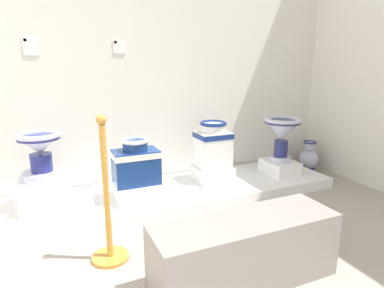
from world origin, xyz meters
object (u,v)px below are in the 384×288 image
at_px(plinth_block_broad_patterned, 212,173).
at_px(museum_bench, 245,250).
at_px(antique_toilet_tall_cobalt, 136,162).
at_px(stanchion_post_near_left, 108,218).
at_px(info_placard_second, 119,46).
at_px(plinth_block_pale_glazed, 45,193).
at_px(antique_toilet_pale_glazed, 40,150).
at_px(plinth_block_leftmost, 280,167).
at_px(info_placard_first, 31,46).
at_px(antique_toilet_broad_patterned, 213,144).
at_px(antique_toilet_leftmost, 282,131).
at_px(plinth_block_tall_cobalt, 137,190).
at_px(decorative_vase_corner, 309,158).

relative_size(plinth_block_broad_patterned, museum_bench, 0.32).
height_order(antique_toilet_tall_cobalt, stanchion_post_near_left, stanchion_post_near_left).
bearing_deg(stanchion_post_near_left, info_placard_second, 72.31).
xyz_separation_m(plinth_block_pale_glazed, museum_bench, (1.07, -1.35, -0.03)).
xyz_separation_m(antique_toilet_pale_glazed, museum_bench, (1.07, -1.35, -0.40)).
height_order(plinth_block_pale_glazed, museum_bench, museum_bench).
distance_m(plinth_block_broad_patterned, plinth_block_leftmost, 0.76).
relative_size(plinth_block_broad_patterned, stanchion_post_near_left, 0.36).
distance_m(plinth_block_pale_glazed, info_placard_first, 1.24).
relative_size(antique_toilet_broad_patterned, antique_toilet_leftmost, 1.00).
bearing_deg(plinth_block_tall_cobalt, plinth_block_leftmost, 0.89).
bearing_deg(plinth_block_tall_cobalt, plinth_block_broad_patterned, 10.15).
xyz_separation_m(plinth_block_pale_glazed, plinth_block_broad_patterned, (1.57, 0.04, -0.06)).
bearing_deg(stanchion_post_near_left, antique_toilet_pale_glazed, 115.40).
distance_m(decorative_vase_corner, museum_bench, 2.36).
bearing_deg(plinth_block_pale_glazed, plinth_block_leftmost, -2.11).
distance_m(plinth_block_broad_patterned, decorative_vase_corner, 1.35).
bearing_deg(antique_toilet_pale_glazed, plinth_block_leftmost, -2.11).
height_order(plinth_block_tall_cobalt, decorative_vase_corner, decorative_vase_corner).
bearing_deg(museum_bench, antique_toilet_broad_patterned, 70.14).
relative_size(antique_toilet_broad_patterned, plinth_block_leftmost, 1.25).
bearing_deg(stanchion_post_near_left, plinth_block_tall_cobalt, 62.01).
bearing_deg(decorative_vase_corner, plinth_block_pale_glazed, -177.77).
bearing_deg(info_placard_second, stanchion_post_near_left, -107.69).
bearing_deg(plinth_block_broad_patterned, antique_toilet_broad_patterned, 0.00).
bearing_deg(antique_toilet_leftmost, plinth_block_leftmost, 0.00).
relative_size(plinth_block_leftmost, stanchion_post_near_left, 0.38).
height_order(plinth_block_pale_glazed, stanchion_post_near_left, stanchion_post_near_left).
bearing_deg(decorative_vase_corner, museum_bench, -141.69).
height_order(antique_toilet_leftmost, info_placard_second, info_placard_second).
distance_m(plinth_block_tall_cobalt, plinth_block_leftmost, 1.58).
bearing_deg(info_placard_first, plinth_block_leftmost, -11.53).
xyz_separation_m(antique_toilet_tall_cobalt, info_placard_first, (-0.74, 0.50, 0.98)).
bearing_deg(plinth_block_broad_patterned, antique_toilet_leftmost, -9.32).
relative_size(plinth_block_pale_glazed, plinth_block_tall_cobalt, 0.97).
bearing_deg(info_placard_first, museum_bench, -58.47).
distance_m(plinth_block_broad_patterned, info_placard_first, 2.03).
relative_size(antique_toilet_pale_glazed, plinth_block_broad_patterned, 1.09).
relative_size(antique_toilet_pale_glazed, info_placard_first, 2.48).
height_order(plinth_block_broad_patterned, antique_toilet_leftmost, antique_toilet_leftmost).
xyz_separation_m(plinth_block_broad_patterned, plinth_block_leftmost, (0.75, -0.12, 0.00)).
bearing_deg(plinth_block_pale_glazed, decorative_vase_corner, 2.23).
height_order(antique_toilet_pale_glazed, antique_toilet_tall_cobalt, antique_toilet_pale_glazed).
distance_m(antique_toilet_tall_cobalt, plinth_block_leftmost, 1.60).
height_order(plinth_block_pale_glazed, antique_toilet_tall_cobalt, antique_toilet_tall_cobalt).
height_order(plinth_block_leftmost, museum_bench, museum_bench).
xyz_separation_m(stanchion_post_near_left, museum_bench, (0.69, -0.55, -0.10)).
xyz_separation_m(plinth_block_tall_cobalt, antique_toilet_leftmost, (1.58, 0.02, 0.40)).
bearing_deg(antique_toilet_pale_glazed, plinth_block_broad_patterned, 1.38).
relative_size(antique_toilet_pale_glazed, antique_toilet_leftmost, 0.83).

